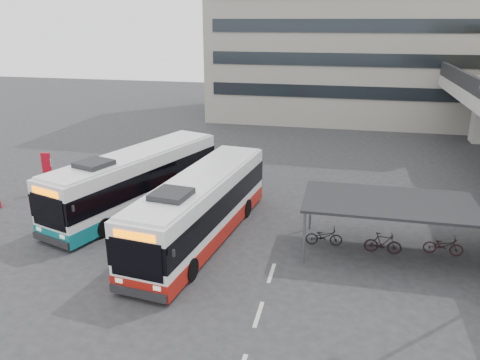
# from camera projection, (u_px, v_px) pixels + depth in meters

# --- Properties ---
(ground) EXTENTS (120.00, 120.00, 0.00)m
(ground) POSITION_uv_depth(u_px,v_px,m) (215.00, 267.00, 20.27)
(ground) COLOR #28282B
(ground) RESTS_ON ground
(bike_shelter) EXTENTS (10.00, 4.00, 2.54)m
(bike_shelter) POSITION_uv_depth(u_px,v_px,m) (415.00, 222.00, 20.75)
(bike_shelter) COLOR #595B60
(bike_shelter) RESTS_ON ground
(road_markings) EXTENTS (0.15, 7.60, 0.01)m
(road_markings) POSITION_uv_depth(u_px,v_px,m) (258.00, 314.00, 16.98)
(road_markings) COLOR beige
(road_markings) RESTS_ON ground
(bus_main) EXTENTS (3.94, 11.90, 3.45)m
(bus_main) POSITION_uv_depth(u_px,v_px,m) (201.00, 208.00, 22.39)
(bus_main) COLOR white
(bus_main) RESTS_ON ground
(bus_teal) EXTENTS (6.09, 11.99, 3.48)m
(bus_teal) POSITION_uv_depth(u_px,v_px,m) (137.00, 180.00, 26.17)
(bus_teal) COLOR white
(bus_teal) RESTS_ON ground
(pedestrian) EXTENTS (0.44, 0.62, 1.59)m
(pedestrian) POSITION_uv_depth(u_px,v_px,m) (194.00, 249.00, 20.07)
(pedestrian) COLOR black
(pedestrian) RESTS_ON ground
(sign_totem_north) EXTENTS (0.55, 0.28, 2.55)m
(sign_totem_north) POSITION_uv_depth(u_px,v_px,m) (48.00, 172.00, 28.50)
(sign_totem_north) COLOR #B10A1C
(sign_totem_north) RESTS_ON ground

